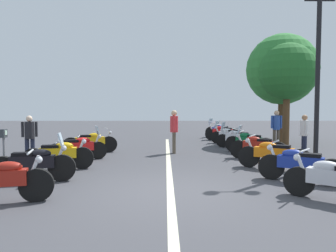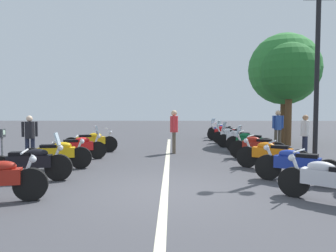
# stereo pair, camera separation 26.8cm
# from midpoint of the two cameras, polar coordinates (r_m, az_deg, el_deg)

# --- Properties ---
(ground_plane) EXTENTS (80.00, 80.00, 0.00)m
(ground_plane) POSITION_cam_midpoint_polar(r_m,az_deg,el_deg) (7.04, -0.68, -11.86)
(ground_plane) COLOR #424247
(lane_centre_stripe) EXTENTS (16.67, 0.16, 0.01)m
(lane_centre_stripe) POSITION_cam_midpoint_polar(r_m,az_deg,el_deg) (10.33, -0.62, -6.98)
(lane_centre_stripe) COLOR beige
(lane_centre_stripe) RESTS_ON ground_plane
(motorcycle_left_row_1) EXTENTS (0.69, 2.04, 1.23)m
(motorcycle_left_row_1) POSITION_cam_midpoint_polar(r_m,az_deg,el_deg) (8.50, -24.08, -6.24)
(motorcycle_left_row_1) COLOR black
(motorcycle_left_row_1) RESTS_ON ground_plane
(motorcycle_left_row_2) EXTENTS (0.69, 2.05, 1.01)m
(motorcycle_left_row_2) POSITION_cam_midpoint_polar(r_m,az_deg,el_deg) (9.95, -20.01, -4.88)
(motorcycle_left_row_2) COLOR black
(motorcycle_left_row_2) RESTS_ON ground_plane
(motorcycle_left_row_3) EXTENTS (1.03, 1.94, 1.21)m
(motorcycle_left_row_3) POSITION_cam_midpoint_polar(r_m,az_deg,el_deg) (11.53, -16.63, -3.73)
(motorcycle_left_row_3) COLOR black
(motorcycle_left_row_3) RESTS_ON ground_plane
(motorcycle_left_row_4) EXTENTS (0.97, 2.12, 1.02)m
(motorcycle_left_row_4) POSITION_cam_midpoint_polar(r_m,az_deg,el_deg) (13.23, -14.49, -2.81)
(motorcycle_left_row_4) COLOR black
(motorcycle_left_row_4) RESTS_ON ground_plane
(motorcycle_right_row_0) EXTENTS (1.41, 1.64, 0.99)m
(motorcycle_right_row_0) POSITION_cam_midpoint_polar(r_m,az_deg,el_deg) (6.91, 27.24, -8.67)
(motorcycle_right_row_0) COLOR black
(motorcycle_right_row_0) RESTS_ON ground_plane
(motorcycle_right_row_1) EXTENTS (1.21, 1.81, 1.00)m
(motorcycle_right_row_1) POSITION_cam_midpoint_polar(r_m,az_deg,el_deg) (8.37, 22.01, -6.46)
(motorcycle_right_row_1) COLOR black
(motorcycle_right_row_1) RESTS_ON ground_plane
(motorcycle_right_row_2) EXTENTS (1.22, 1.94, 1.01)m
(motorcycle_right_row_2) POSITION_cam_midpoint_polar(r_m,az_deg,el_deg) (9.88, 17.90, -4.90)
(motorcycle_right_row_2) COLOR black
(motorcycle_right_row_2) RESTS_ON ground_plane
(motorcycle_right_row_3) EXTENTS (1.09, 1.88, 1.22)m
(motorcycle_right_row_3) POSITION_cam_midpoint_polar(r_m,az_deg,el_deg) (11.65, 15.33, -3.59)
(motorcycle_right_row_3) COLOR black
(motorcycle_right_row_3) RESTS_ON ground_plane
(motorcycle_right_row_4) EXTENTS (1.39, 1.71, 1.02)m
(motorcycle_right_row_4) POSITION_cam_midpoint_polar(r_m,az_deg,el_deg) (13.13, 13.90, -2.84)
(motorcycle_right_row_4) COLOR black
(motorcycle_right_row_4) RESTS_ON ground_plane
(motorcycle_right_row_5) EXTENTS (1.15, 1.88, 1.20)m
(motorcycle_right_row_5) POSITION_cam_midpoint_polar(r_m,az_deg,el_deg) (14.74, 11.97, -2.18)
(motorcycle_right_row_5) COLOR black
(motorcycle_right_row_5) RESTS_ON ground_plane
(motorcycle_right_row_6) EXTENTS (1.19, 1.82, 1.20)m
(motorcycle_right_row_6) POSITION_cam_midpoint_polar(r_m,az_deg,el_deg) (16.42, 10.60, -1.63)
(motorcycle_right_row_6) COLOR black
(motorcycle_right_row_6) RESTS_ON ground_plane
(motorcycle_right_row_7) EXTENTS (1.25, 1.88, 1.01)m
(motorcycle_right_row_7) POSITION_cam_midpoint_polar(r_m,az_deg,el_deg) (18.03, 9.46, -1.19)
(motorcycle_right_row_7) COLOR black
(motorcycle_right_row_7) RESTS_ON ground_plane
(motorcycle_right_row_8) EXTENTS (1.46, 1.73, 1.22)m
(motorcycle_right_row_8) POSITION_cam_midpoint_polar(r_m,az_deg,el_deg) (19.61, 9.09, -0.81)
(motorcycle_right_row_8) COLOR black
(motorcycle_right_row_8) RESTS_ON ground_plane
(street_lamp_twin_globe) EXTENTS (0.32, 1.22, 5.40)m
(street_lamp_twin_globe) POSITION_cam_midpoint_polar(r_m,az_deg,el_deg) (10.64, 25.07, 12.68)
(street_lamp_twin_globe) COLOR black
(street_lamp_twin_globe) RESTS_ON ground_plane
(parking_meter) EXTENTS (0.18, 0.13, 1.29)m
(parking_meter) POSITION_cam_midpoint_polar(r_m,az_deg,el_deg) (9.31, -28.49, -2.93)
(parking_meter) COLOR slate
(parking_meter) RESTS_ON ground_plane
(bystander_0) EXTENTS (0.32, 0.50, 1.58)m
(bystander_0) POSITION_cam_midpoint_polar(r_m,az_deg,el_deg) (11.95, -24.51, -1.44)
(bystander_0) COLOR #1E2338
(bystander_0) RESTS_ON ground_plane
(bystander_1) EXTENTS (0.53, 0.32, 1.76)m
(bystander_1) POSITION_cam_midpoint_polar(r_m,az_deg,el_deg) (12.69, 0.51, -0.38)
(bystander_1) COLOR brown
(bystander_1) RESTS_ON ground_plane
(bystander_3) EXTENTS (0.53, 0.32, 1.59)m
(bystander_3) POSITION_cam_midpoint_polar(r_m,az_deg,el_deg) (13.01, 23.06, -1.03)
(bystander_3) COLOR #1E2338
(bystander_3) RESTS_ON ground_plane
(bystander_4) EXTENTS (0.32, 0.53, 1.74)m
(bystander_4) POSITION_cam_midpoint_polar(r_m,az_deg,el_deg) (15.10, 18.68, -0.02)
(bystander_4) COLOR brown
(bystander_4) RESTS_ON ground_plane
(roadside_tree_0) EXTENTS (3.67, 3.67, 5.71)m
(roadside_tree_0) POSITION_cam_midpoint_polar(r_m,az_deg,el_deg) (17.61, 19.65, 9.64)
(roadside_tree_0) COLOR brown
(roadside_tree_0) RESTS_ON ground_plane
(roadside_tree_1) EXTENTS (2.78, 2.78, 5.04)m
(roadside_tree_1) POSITION_cam_midpoint_polar(r_m,az_deg,el_deg) (16.56, 20.45, 9.21)
(roadside_tree_1) COLOR brown
(roadside_tree_1) RESTS_ON ground_plane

